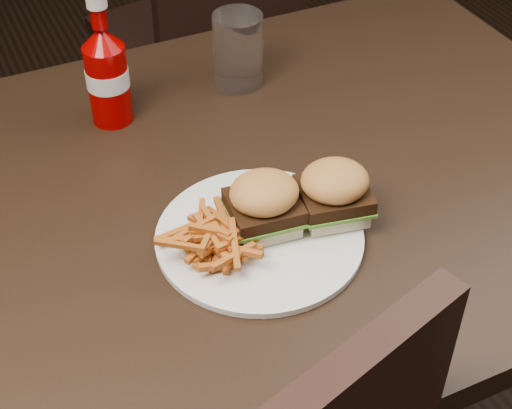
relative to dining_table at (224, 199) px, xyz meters
name	(u,v)px	position (x,y,z in m)	size (l,w,h in m)	color
dining_table	(224,199)	(0.00, 0.00, 0.00)	(1.20, 0.80, 0.04)	black
chair_far	(194,34)	(0.32, 0.95, -0.30)	(0.41, 0.41, 0.04)	black
plate	(259,237)	(0.00, -0.11, 0.03)	(0.26, 0.26, 0.01)	white
sandwich_half_a	(264,220)	(0.01, -0.10, 0.04)	(0.08, 0.07, 0.02)	beige
sandwich_half_b	(333,208)	(0.10, -0.12, 0.04)	(0.08, 0.07, 0.02)	beige
fries_pile	(214,237)	(-0.06, -0.12, 0.05)	(0.10, 0.10, 0.04)	#AC501C
ketchup_bottle	(108,84)	(-0.09, 0.22, 0.08)	(0.06, 0.06, 0.12)	#900000
tumbler	(238,52)	(0.12, 0.23, 0.08)	(0.08, 0.08, 0.12)	white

